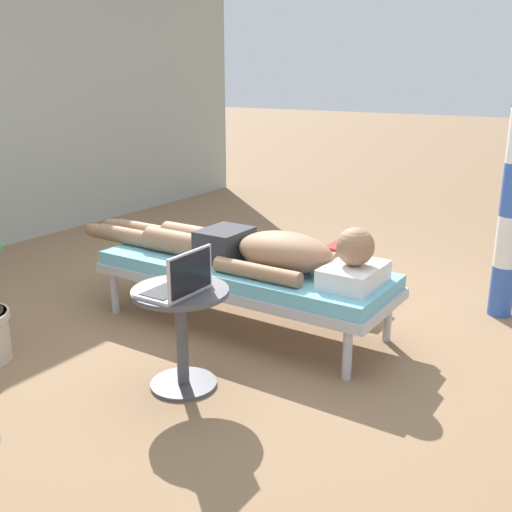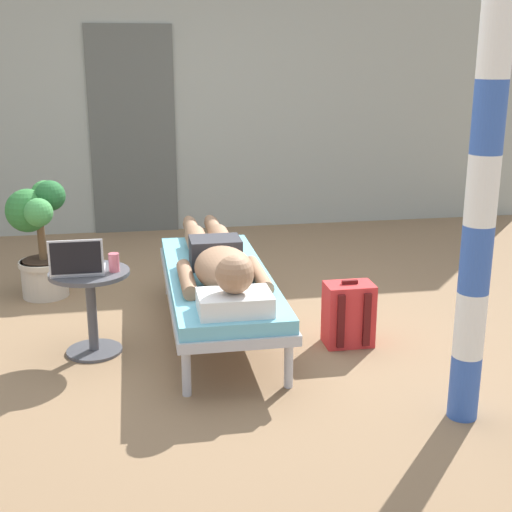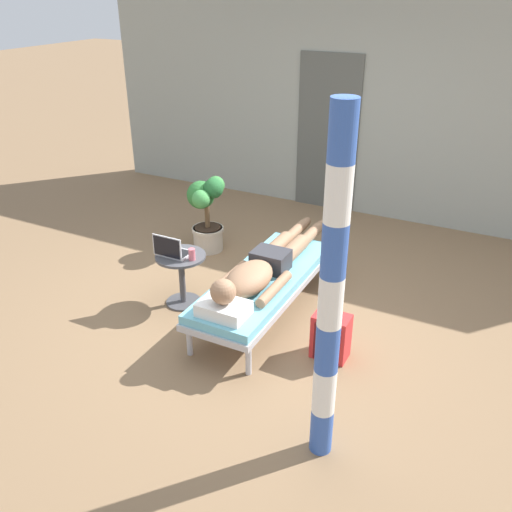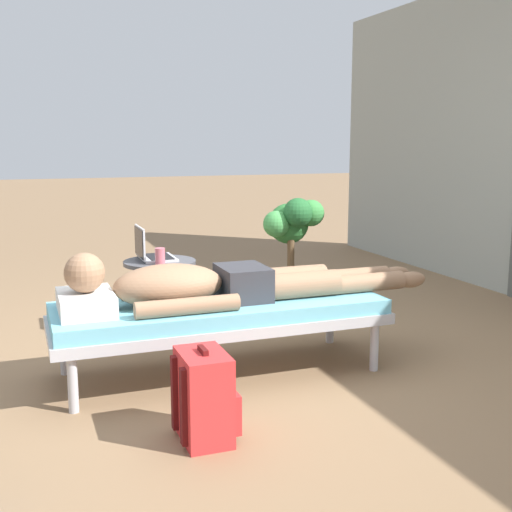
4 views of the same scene
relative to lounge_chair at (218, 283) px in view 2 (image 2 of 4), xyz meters
The scene contains 11 objects.
ground_plane 0.35m from the lounge_chair, 160.30° to the left, with size 40.00×40.00×0.00m, color #846647.
house_wall_back 3.14m from the lounge_chair, 90.00° to the left, with size 7.60×0.20×2.70m, color #999E93.
house_door_panel 2.98m from the lounge_chair, 99.67° to the left, with size 0.84×0.03×2.04m, color #545651.
lounge_chair is the anchor object (origin of this frame).
person_reclining 0.18m from the lounge_chair, 90.00° to the right, with size 0.53×2.17×0.32m.
side_table 0.81m from the lounge_chair, 167.92° to the right, with size 0.48×0.48×0.52m.
laptop 0.92m from the lounge_chair, 165.49° to the right, with size 0.31×0.24×0.23m.
drink_glass 0.71m from the lounge_chair, 162.94° to the right, with size 0.06×0.06×0.11m, color #D86672.
backpack 0.86m from the lounge_chair, 22.06° to the right, with size 0.30×0.26×0.42m.
potted_plant 1.56m from the lounge_chair, 141.51° to the left, with size 0.44×0.49×0.88m.
porch_post 1.89m from the lounge_chair, 50.53° to the right, with size 0.15×0.15×2.33m.
Camera 2 is at (-0.46, -4.30, 1.79)m, focal length 49.34 mm.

